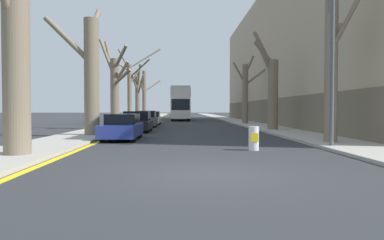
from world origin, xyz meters
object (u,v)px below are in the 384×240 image
object	(u,v)px
street_tree_right_0	(332,53)
street_tree_right_2	(246,92)
street_tree_left_3	(130,88)
parked_car_0	(122,127)
street_tree_left_0	(19,28)
street_tree_left_4	(138,96)
lamp_post	(330,46)
street_tree_left_5	(144,93)
parked_car_1	(137,122)
parked_car_3	(151,118)
street_tree_left_1	(91,73)
street_tree_right_1	(272,89)
traffic_bollard	(254,138)
double_decker_bus	(181,102)
street_tree_left_2	(115,87)
parked_car_2	(146,119)

from	to	relation	value
street_tree_right_0	street_tree_right_2	world-z (taller)	street_tree_right_0
street_tree_left_3	parked_car_0	bearing A→B (deg)	-83.77
street_tree_left_0	street_tree_left_4	xyz separation A→B (m)	(-0.06, 33.28, -0.96)
parked_car_0	lamp_post	xyz separation A→B (m)	(8.81, -4.68, 3.42)
street_tree_left_3	street_tree_left_5	size ratio (longest dim) A/B	1.10
street_tree_left_4	parked_car_1	xyz separation A→B (m)	(2.19, -19.61, -2.50)
parked_car_3	street_tree_left_1	bearing A→B (deg)	-96.98
street_tree_left_0	street_tree_right_1	world-z (taller)	street_tree_left_0
parked_car_1	lamp_post	size ratio (longest dim) A/B	0.59
street_tree_left_1	street_tree_right_2	bearing A→B (deg)	54.33
street_tree_right_2	traffic_bollard	distance (m)	23.69
street_tree_right_2	lamp_post	world-z (taller)	lamp_post
street_tree_left_5	parked_car_1	distance (m)	28.51
street_tree_left_0	double_decker_bus	distance (m)	40.02
street_tree_right_1	parked_car_0	distance (m)	12.08
street_tree_right_0	parked_car_1	size ratio (longest dim) A/B	1.97
street_tree_right_0	parked_car_3	xyz separation A→B (m)	(-9.58, 21.71, -3.39)
street_tree_left_3	double_decker_bus	distance (m)	15.53
street_tree_left_1	street_tree_left_4	distance (m)	24.23
parked_car_0	parked_car_3	distance (m)	18.66
parked_car_1	street_tree_left_2	bearing A→B (deg)	122.39
street_tree_left_2	street_tree_left_5	xyz separation A→B (m)	(-0.20, 24.95, 0.59)
street_tree_right_1	street_tree_right_2	size ratio (longest dim) A/B	1.04
street_tree_right_2	parked_car_2	size ratio (longest dim) A/B	1.71
street_tree_left_4	street_tree_right_2	bearing A→B (deg)	-34.89
street_tree_right_2	parked_car_3	bearing A→B (deg)	176.00
street_tree_right_1	parked_car_1	bearing A→B (deg)	-176.22
parked_car_1	lamp_post	distance (m)	14.65
double_decker_bus	parked_car_3	distance (m)	14.31
parked_car_1	street_tree_left_0	bearing A→B (deg)	-98.85
street_tree_left_2	parked_car_0	bearing A→B (deg)	-78.00
street_tree_right_2	parked_car_2	bearing A→B (deg)	-151.64
street_tree_right_1	parked_car_1	distance (m)	9.74
street_tree_left_1	double_decker_bus	size ratio (longest dim) A/B	0.62
street_tree_left_0	parked_car_0	world-z (taller)	street_tree_left_0
street_tree_left_4	lamp_post	xyz separation A→B (m)	(11.00, -30.82, 0.89)
parked_car_1	traffic_bollard	distance (m)	13.08
street_tree_right_0	street_tree_right_1	size ratio (longest dim) A/B	1.19
parked_car_3	traffic_bollard	distance (m)	24.56
street_tree_left_2	parked_car_3	distance (m)	9.45
street_tree_left_2	street_tree_right_0	xyz separation A→B (m)	(11.67, -12.87, 0.76)
street_tree_left_2	street_tree_left_0	bearing A→B (deg)	-90.14
parked_car_0	street_tree_left_0	bearing A→B (deg)	-106.62
street_tree_right_0	parked_car_0	world-z (taller)	street_tree_right_0
street_tree_left_5	traffic_bollard	distance (m)	40.93
parked_car_2	lamp_post	bearing A→B (deg)	-63.35
street_tree_right_0	street_tree_right_1	bearing A→B (deg)	90.81
parked_car_2	street_tree_left_1	bearing A→B (deg)	-100.60
street_tree_right_1	street_tree_left_5	bearing A→B (deg)	113.01
parked_car_2	street_tree_left_2	bearing A→B (deg)	-124.41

